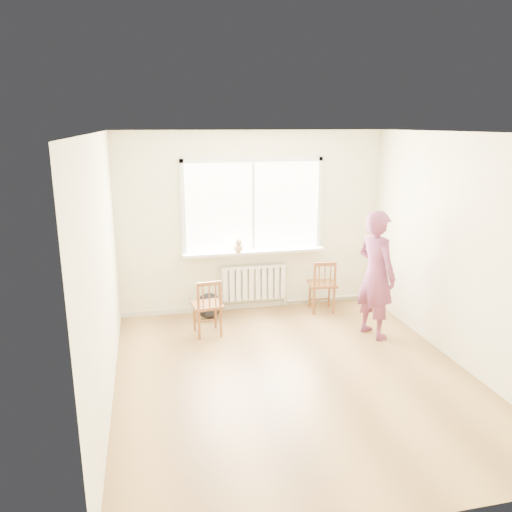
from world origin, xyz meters
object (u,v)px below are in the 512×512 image
person (376,275)px  chair_right (323,286)px  backpack (209,306)px  chair_left (208,307)px  cat (238,246)px

person → chair_right: bearing=2.3°
person → backpack: size_ratio=4.49×
chair_left → cat: cat is taller
cat → backpack: 0.98m
chair_left → cat: size_ratio=2.10×
cat → backpack: size_ratio=0.99×
chair_left → chair_right: 1.87m
cat → chair_right: bearing=-3.6°
chair_right → cat: size_ratio=2.15×
chair_left → backpack: bearing=-104.0°
chair_right → backpack: bearing=3.3°
chair_right → chair_left: bearing=22.5°
cat → backpack: (-0.46, -0.11, -0.86)m
chair_right → person: (0.37, -0.97, 0.45)m
cat → backpack: bearing=-160.6°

